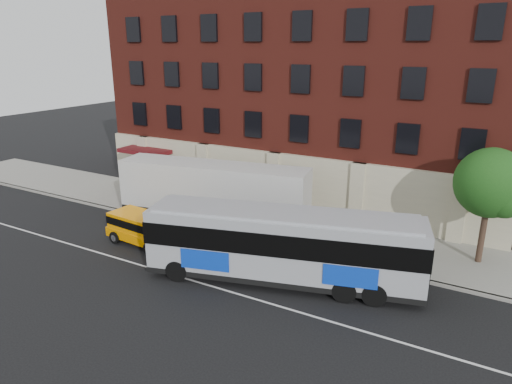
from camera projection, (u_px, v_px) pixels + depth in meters
The scene contains 10 objects.
ground at pixel (167, 279), 22.98m from camera, with size 120.00×120.00×0.00m, color black.
sidewalk at pixel (255, 221), 30.44m from camera, with size 60.00×6.00×0.15m, color gray.
kerb at pixel (231, 236), 27.94m from camera, with size 60.00×0.25×0.15m, color gray.
lane_line at pixel (173, 275), 23.40m from camera, with size 60.00×0.12×0.01m, color silver.
building at pixel (306, 95), 34.72m from camera, with size 30.00×12.10×15.00m.
sign_pole at pixel (128, 193), 31.60m from camera, with size 0.30×0.20×2.50m.
street_tree at pixel (491, 186), 23.21m from camera, with size 3.60×3.60×6.20m.
city_bus at pixel (283, 244), 22.20m from camera, with size 13.64×6.29×3.66m.
yellow_suv at pixel (140, 227), 26.90m from camera, with size 4.79×2.34×1.80m.
shipping_container at pixel (213, 195), 29.32m from camera, with size 12.54×4.60×4.10m.
Camera 1 is at (13.96, -15.73, 11.20)m, focal length 32.09 mm.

